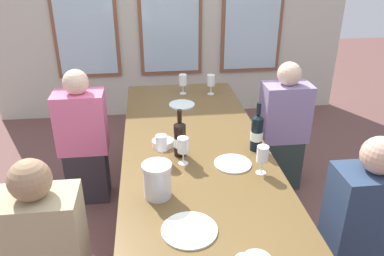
# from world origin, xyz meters

# --- Properties ---
(ground_plane) EXTENTS (12.00, 12.00, 0.00)m
(ground_plane) POSITION_xyz_m (0.00, 0.00, 0.00)
(ground_plane) COLOR brown
(dining_table) EXTENTS (0.93, 2.56, 0.74)m
(dining_table) POSITION_xyz_m (0.00, 0.00, 0.67)
(dining_table) COLOR brown
(dining_table) RESTS_ON ground
(white_plate_0) EXTENTS (0.22, 0.22, 0.01)m
(white_plate_0) POSITION_xyz_m (0.20, -0.19, 0.74)
(white_plate_0) COLOR white
(white_plate_0) RESTS_ON dining_table
(white_plate_1) EXTENTS (0.21, 0.21, 0.01)m
(white_plate_1) POSITION_xyz_m (-0.02, 0.77, 0.74)
(white_plate_1) COLOR white
(white_plate_1) RESTS_ON dining_table
(white_plate_2) EXTENTS (0.26, 0.26, 0.01)m
(white_plate_2) POSITION_xyz_m (-0.13, -0.75, 0.74)
(white_plate_2) COLOR white
(white_plate_2) RESTS_ON dining_table
(metal_pitcher) EXTENTS (0.16, 0.16, 0.19)m
(metal_pitcher) POSITION_xyz_m (-0.26, -0.45, 0.84)
(metal_pitcher) COLOR silver
(metal_pitcher) RESTS_ON dining_table
(wine_bottle_0) EXTENTS (0.08, 0.08, 0.31)m
(wine_bottle_0) POSITION_xyz_m (-0.11, -0.04, 0.86)
(wine_bottle_0) COLOR black
(wine_bottle_0) RESTS_ON dining_table
(wine_bottle_1) EXTENTS (0.08, 0.08, 0.32)m
(wine_bottle_1) POSITION_xyz_m (0.38, -0.02, 0.86)
(wine_bottle_1) COLOR black
(wine_bottle_1) RESTS_ON dining_table
(tasting_bowl_0) EXTENTS (0.14, 0.14, 0.04)m
(tasting_bowl_0) POSITION_xyz_m (-0.21, 0.09, 0.76)
(tasting_bowl_0) COLOR white
(tasting_bowl_0) RESTS_ON dining_table
(tasting_bowl_2) EXTENTS (0.12, 0.12, 0.05)m
(tasting_bowl_2) POSITION_xyz_m (-0.26, -0.22, 0.77)
(tasting_bowl_2) COLOR white
(tasting_bowl_2) RESTS_ON dining_table
(wine_glass_0) EXTENTS (0.07, 0.07, 0.17)m
(wine_glass_0) POSITION_xyz_m (0.34, -0.30, 0.86)
(wine_glass_0) COLOR white
(wine_glass_0) RESTS_ON dining_table
(wine_glass_1) EXTENTS (0.07, 0.07, 0.17)m
(wine_glass_1) POSITION_xyz_m (0.02, 1.04, 0.86)
(wine_glass_1) COLOR white
(wine_glass_1) RESTS_ON dining_table
(wine_glass_3) EXTENTS (0.07, 0.07, 0.17)m
(wine_glass_3) POSITION_xyz_m (-0.22, -0.10, 0.86)
(wine_glass_3) COLOR white
(wine_glass_3) RESTS_ON dining_table
(wine_glass_4) EXTENTS (0.07, 0.07, 0.17)m
(wine_glass_4) POSITION_xyz_m (0.26, 1.00, 0.86)
(wine_glass_4) COLOR white
(wine_glass_4) RESTS_ON dining_table
(wine_glass_5) EXTENTS (0.07, 0.07, 0.17)m
(wine_glass_5) POSITION_xyz_m (-0.10, -0.14, 0.86)
(wine_glass_5) COLOR white
(wine_glass_5) RESTS_ON dining_table
(seated_person_1) EXTENTS (0.38, 0.24, 1.11)m
(seated_person_1) POSITION_xyz_m (0.81, -0.64, 0.53)
(seated_person_1) COLOR #3A212D
(seated_person_1) RESTS_ON ground
(seated_person_2) EXTENTS (0.38, 0.24, 1.11)m
(seated_person_2) POSITION_xyz_m (-0.81, 0.64, 0.53)
(seated_person_2) COLOR #2E282F
(seated_person_2) RESTS_ON ground
(seated_person_3) EXTENTS (0.38, 0.24, 1.11)m
(seated_person_3) POSITION_xyz_m (0.81, 0.65, 0.53)
(seated_person_3) COLOR #293833
(seated_person_3) RESTS_ON ground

